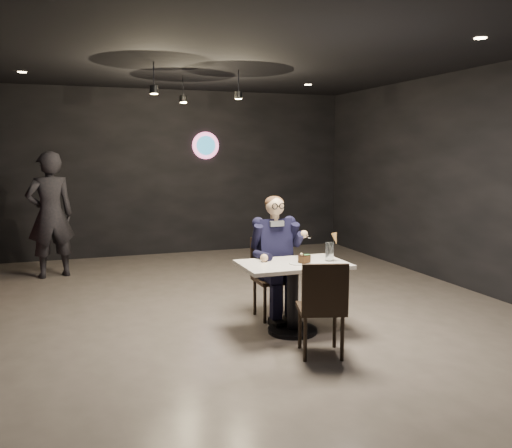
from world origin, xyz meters
name	(u,v)px	position (x,y,z in m)	size (l,w,h in m)	color
floor	(237,327)	(0.00, 0.00, 0.00)	(9.00, 9.00, 0.00)	slate
wall_sign	(206,145)	(0.80, 4.47, 2.00)	(0.50, 0.06, 0.50)	pink
pendant_lights	(192,79)	(0.00, 2.00, 2.88)	(1.40, 1.20, 0.36)	black
main_table	(293,298)	(0.50, -0.37, 0.38)	(1.10, 0.70, 0.75)	white
chair_far	(274,278)	(0.50, 0.18, 0.46)	(0.42, 0.46, 0.92)	black
chair_near	(321,307)	(0.50, -1.03, 0.46)	(0.42, 0.46, 0.92)	black
seated_man	(274,256)	(0.50, 0.18, 0.72)	(0.60, 0.80, 1.44)	black
dessert_plate	(299,263)	(0.53, -0.45, 0.76)	(0.19, 0.19, 0.01)	white
cake_slice	(304,259)	(0.59, -0.47, 0.80)	(0.10, 0.08, 0.07)	black
mint_leaf	(307,255)	(0.62, -0.46, 0.84)	(0.07, 0.04, 0.01)	#2D8C3E
sundae_glass	(329,252)	(0.90, -0.41, 0.85)	(0.09, 0.09, 0.20)	silver
wafer_cone	(335,239)	(0.95, -0.45, 0.99)	(0.06, 0.06, 0.12)	tan
passerby	(50,215)	(-1.93, 3.19, 0.95)	(0.69, 0.45, 1.90)	black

